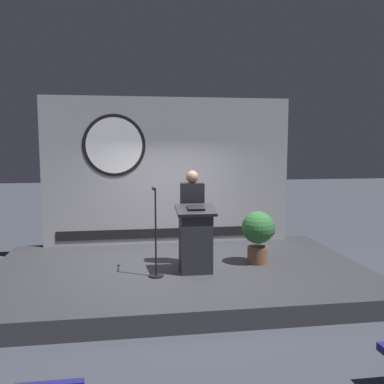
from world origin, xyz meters
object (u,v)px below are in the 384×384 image
(podium, at_px, (196,240))
(potted_plant, at_px, (258,232))
(speaker_person, at_px, (192,217))
(microphone_stand, at_px, (156,245))

(podium, xyz_separation_m, potted_plant, (1.18, 0.35, 0.02))
(speaker_person, relative_size, microphone_stand, 1.16)
(podium, xyz_separation_m, speaker_person, (0.02, 0.48, 0.30))
(speaker_person, bearing_deg, podium, -91.86)
(podium, height_order, potted_plant, podium)
(speaker_person, xyz_separation_m, potted_plant, (1.16, -0.13, -0.29))
(speaker_person, bearing_deg, microphone_stand, -139.93)
(podium, height_order, microphone_stand, microphone_stand)
(microphone_stand, height_order, potted_plant, microphone_stand)
(podium, bearing_deg, microphone_stand, -171.82)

